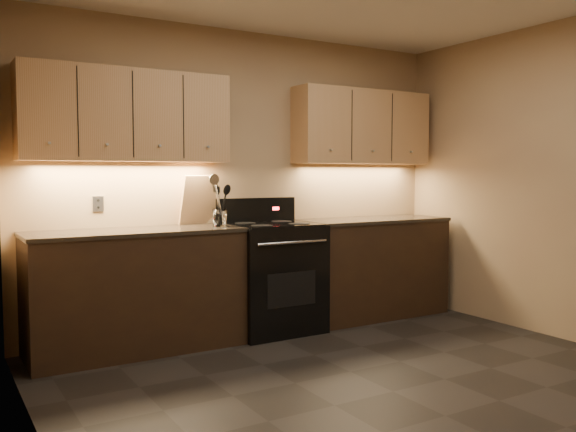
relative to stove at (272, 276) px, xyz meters
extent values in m
plane|color=black|center=(-0.08, -1.68, -0.48)|extent=(4.00, 4.00, 0.00)
cube|color=tan|center=(-0.08, 0.32, 0.82)|extent=(4.00, 0.04, 2.60)
cube|color=tan|center=(-2.08, -1.68, 0.82)|extent=(0.04, 4.00, 2.60)
cube|color=black|center=(-1.18, 0.02, -0.03)|extent=(1.60, 0.60, 0.90)
cube|color=#31281F|center=(-1.18, 0.02, 0.44)|extent=(1.62, 0.62, 0.03)
cube|color=black|center=(1.10, 0.02, -0.03)|extent=(1.44, 0.60, 0.90)
cube|color=#31281F|center=(1.10, 0.02, 0.44)|extent=(1.46, 0.62, 0.03)
cube|color=black|center=(0.00, -0.01, -0.02)|extent=(0.76, 0.65, 0.92)
cube|color=black|center=(0.00, -0.01, 0.45)|extent=(0.70, 0.60, 0.01)
cube|color=black|center=(0.00, 0.28, 0.55)|extent=(0.76, 0.07, 0.22)
cube|color=red|center=(0.18, 0.24, 0.56)|extent=(0.06, 0.00, 0.03)
cylinder|color=silver|center=(0.00, -0.35, 0.32)|extent=(0.65, 0.02, 0.02)
cube|color=black|center=(0.00, -0.33, -0.07)|extent=(0.46, 0.00, 0.28)
cylinder|color=black|center=(-0.18, -0.16, 0.45)|extent=(0.18, 0.18, 0.00)
cylinder|color=black|center=(0.18, -0.16, 0.45)|extent=(0.18, 0.18, 0.00)
cylinder|color=black|center=(-0.18, 0.14, 0.45)|extent=(0.18, 0.18, 0.00)
cylinder|color=black|center=(0.18, 0.14, 0.45)|extent=(0.18, 0.18, 0.00)
cube|color=tan|center=(-1.18, 0.17, 1.32)|extent=(1.60, 0.30, 0.70)
cube|color=tan|center=(1.10, 0.17, 1.32)|extent=(1.44, 0.30, 0.70)
cube|color=#B2B5BA|center=(-1.38, 0.31, 0.64)|extent=(0.08, 0.01, 0.12)
cylinder|color=white|center=(-0.50, -0.03, 0.52)|extent=(0.13, 0.13, 0.14)
cylinder|color=white|center=(-0.50, -0.03, 0.46)|extent=(0.11, 0.11, 0.02)
cube|color=tan|center=(-0.56, 0.26, 0.66)|extent=(0.35, 0.19, 0.42)
camera|label=1|loc=(-2.55, -4.52, 0.88)|focal=38.00mm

